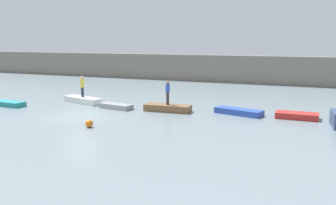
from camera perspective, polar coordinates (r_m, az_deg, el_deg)
ground_plane at (r=26.20m, az=-13.53°, el=-2.05°), size 120.00×120.00×0.00m
embankment_wall at (r=47.13m, az=3.92°, el=5.39°), size 80.00×1.20×3.33m
rowboat_teal at (r=32.04m, az=-23.69°, el=-0.13°), size 3.23×1.24×0.38m
rowboat_white at (r=31.40m, az=-13.07°, el=0.37°), size 3.85×1.98×0.50m
rowboat_grey at (r=28.42m, az=-8.06°, el=-0.57°), size 2.82×1.41×0.37m
rowboat_brown at (r=27.06m, az=-0.05°, el=-0.86°), size 3.48×1.34×0.50m
rowboat_blue at (r=26.42m, az=10.90°, el=-1.40°), size 3.57×1.96×0.41m
rowboat_red at (r=26.07m, az=19.38°, el=-1.93°), size 2.74×1.28×0.41m
person_yellow_shirt at (r=31.23m, az=-13.16°, el=2.59°), size 0.32×0.32×1.76m
person_blue_shirt at (r=26.85m, az=-0.05°, el=1.76°), size 0.32×0.32×1.77m
mooring_buoy at (r=22.68m, az=-12.13°, el=-3.20°), size 0.47×0.47×0.47m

